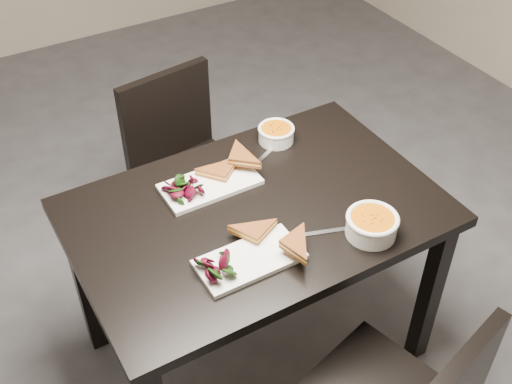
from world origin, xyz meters
TOP-DOWN VIEW (x-y plane):
  - ground at (0.00, 0.00)m, footprint 5.00×5.00m
  - table at (0.10, -0.43)m, footprint 1.20×0.80m
  - chair_far at (0.14, 0.24)m, footprint 0.48×0.48m
  - plate_near at (-0.04, -0.63)m, footprint 0.32×0.16m
  - sandwich_near at (0.02, -0.62)m, footprint 0.20×0.18m
  - salad_near at (-0.14, -0.63)m, footprint 0.10×0.09m
  - soup_bowl_near at (0.35, -0.72)m, footprint 0.17×0.17m
  - cutlery_near at (0.25, -0.65)m, footprint 0.18×0.07m
  - plate_far at (0.02, -0.26)m, footprint 0.33×0.17m
  - sandwich_far at (0.08, -0.27)m, footprint 0.21×0.20m
  - salad_far at (-0.08, -0.26)m, footprint 0.10×0.09m
  - soup_bowl_far at (0.35, -0.15)m, footprint 0.14×0.14m
  - cutlery_far at (0.24, -0.22)m, footprint 0.17×0.09m

SIDE VIEW (x-z plane):
  - ground at x=0.00m, z-range 0.00..0.00m
  - chair_far at x=0.14m, z-range 0.06..0.91m
  - table at x=0.10m, z-range 0.28..1.03m
  - cutlery_near at x=0.25m, z-range 0.75..0.75m
  - cutlery_far at x=0.24m, z-range 0.75..0.75m
  - plate_near at x=-0.04m, z-range 0.75..0.77m
  - plate_far at x=0.02m, z-range 0.75..0.77m
  - soup_bowl_far at x=0.35m, z-range 0.75..0.82m
  - salad_near at x=-0.14m, z-range 0.77..0.81m
  - salad_far at x=-0.08m, z-range 0.77..0.81m
  - soup_bowl_near at x=0.35m, z-range 0.75..0.83m
  - sandwich_near at x=0.02m, z-range 0.77..0.82m
  - sandwich_far at x=0.08m, z-range 0.77..0.82m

